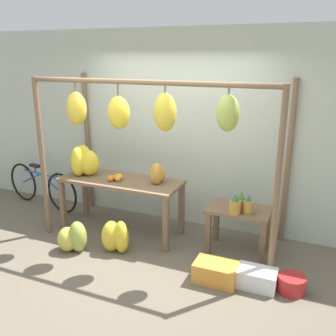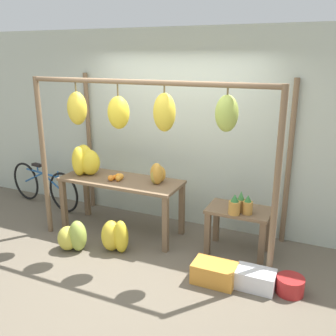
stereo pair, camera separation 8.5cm
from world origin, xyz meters
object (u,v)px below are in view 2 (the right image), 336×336
Objects in this scene: orange_pile at (117,177)px; papaya_pile at (157,174)px; fruit_crate_white at (214,273)px; blue_bucket at (290,285)px; fruit_crate_purple at (255,279)px; banana_pile_ground_left at (73,237)px; parked_bicycle at (44,186)px; banana_pile_on_table at (85,161)px; pineapple_cluster at (240,205)px; banana_pile_ground_right at (115,236)px.

orange_pile is 0.58m from papaya_pile.
fruit_crate_white is at bearing -21.32° from orange_pile.
blue_bucket is 0.68× the size of fruit_crate_purple.
parked_bicycle is (-1.38, 1.04, 0.17)m from banana_pile_ground_left.
fruit_crate_purple is at bearing -12.49° from banana_pile_on_table.
pineapple_cluster reaches higher than fruit_crate_purple.
orange_pile is at bearing -2.68° from banana_pile_on_table.
parked_bicycle is at bearing 168.17° from blue_bucket.
orange_pile is at bearing 115.97° from banana_pile_ground_right.
banana_pile_ground_right is 1.81m from fruit_crate_purple.
parked_bicycle reaches higher than blue_bucket.
fruit_crate_white reaches higher than fruit_crate_purple.
fruit_crate_purple is at bearing -14.98° from orange_pile.
pineapple_cluster is 0.64× the size of fruit_crate_purple.
papaya_pile is (-1.04, 0.73, 0.80)m from fruit_crate_white.
orange_pile reaches higher than parked_bicycle.
banana_pile_ground_left is at bearing -70.06° from banana_pile_on_table.
banana_pile_ground_right is 0.97m from papaya_pile.
pineapple_cluster is 3.41m from parked_bicycle.
papaya_pile is 0.66× the size of fruit_crate_purple.
fruit_crate_white is 0.29× the size of parked_bicycle.
banana_pile_ground_left is (-0.28, -0.68, -0.65)m from orange_pile.
papaya_pile is at bearing 175.25° from pineapple_cluster.
pineapple_cluster is 0.62× the size of banana_pile_ground_right.
orange_pile is at bearing 168.38° from blue_bucket.
banana_pile_ground_right is 0.92× the size of fruit_crate_white.
banana_pile_ground_left reaches higher than fruit_crate_white.
parked_bicycle is at bearing 163.56° from banana_pile_on_table.
orange_pile is 0.98m from banana_pile_ground_left.
fruit_crate_purple is (2.04, -0.55, -0.73)m from orange_pile.
papaya_pile is at bearing 60.28° from banana_pile_ground_right.
papaya_pile is 1.80m from fruit_crate_purple.
papaya_pile is (2.23, -0.26, 0.57)m from parked_bicycle.
parked_bicycle is at bearing 166.29° from fruit_crate_purple.
banana_pile_ground_left is 1.36m from papaya_pile.
parked_bicycle reaches higher than fruit_crate_purple.
banana_pile_ground_left reaches higher than fruit_crate_purple.
papaya_pile is (-1.15, 0.10, 0.21)m from pineapple_cluster.
pineapple_cluster reaches higher than blue_bucket.
banana_pile_ground_left is at bearing -158.75° from banana_pile_ground_right.
banana_pile_ground_right is at bearing 173.91° from fruit_crate_white.
pineapple_cluster is 1.05m from blue_bucket.
orange_pile is 1.87m from fruit_crate_white.
banana_pile_on_table reaches higher than parked_bicycle.
blue_bucket is (0.69, -0.50, -0.61)m from pineapple_cluster.
banana_pile_ground_left is at bearing -178.36° from fruit_crate_white.
blue_bucket is at bearing -35.69° from pineapple_cluster.
pineapple_cluster reaches higher than banana_pile_ground_right.
banana_pile_on_table reaches higher than banana_pile_ground_left.
orange_pile is 0.47× the size of banana_pile_ground_right.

